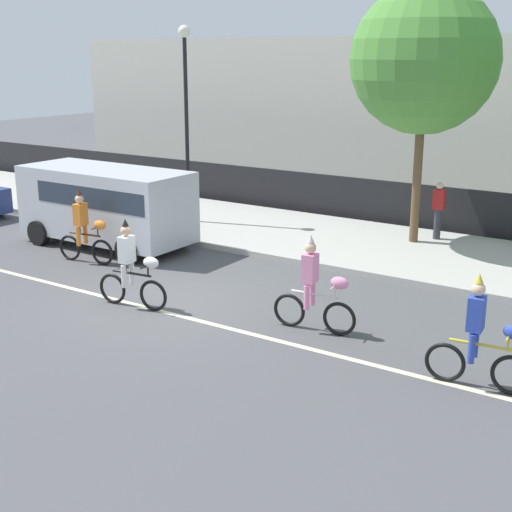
# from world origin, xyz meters

# --- Properties ---
(ground_plane) EXTENTS (80.00, 80.00, 0.00)m
(ground_plane) POSITION_xyz_m (0.00, 0.00, 0.00)
(ground_plane) COLOR #4C4C4F
(road_centre_line) EXTENTS (36.00, 0.14, 0.01)m
(road_centre_line) POSITION_xyz_m (0.00, -0.50, 0.00)
(road_centre_line) COLOR beige
(road_centre_line) RESTS_ON ground
(sidewalk_curb) EXTENTS (60.00, 5.00, 0.15)m
(sidewalk_curb) POSITION_xyz_m (0.00, 6.50, 0.07)
(sidewalk_curb) COLOR #ADAAA3
(sidewalk_curb) RESTS_ON ground
(fence_line) EXTENTS (40.00, 0.08, 1.40)m
(fence_line) POSITION_xyz_m (0.00, 9.40, 0.70)
(fence_line) COLOR black
(fence_line) RESTS_ON ground
(building_backdrop) EXTENTS (28.00, 8.00, 5.86)m
(building_backdrop) POSITION_xyz_m (-2.45, 18.00, 2.93)
(building_backdrop) COLOR beige
(building_backdrop) RESTS_ON ground
(parade_cyclist_orange) EXTENTS (1.71, 0.51, 1.92)m
(parade_cyclist_orange) POSITION_xyz_m (-3.61, 1.19, 0.84)
(parade_cyclist_orange) COLOR black
(parade_cyclist_orange) RESTS_ON ground
(parade_cyclist_zebra) EXTENTS (1.72, 0.51, 1.92)m
(parade_cyclist_zebra) POSITION_xyz_m (-0.28, -0.63, 0.84)
(parade_cyclist_zebra) COLOR black
(parade_cyclist_zebra) RESTS_ON ground
(parade_cyclist_pink) EXTENTS (1.72, 0.50, 1.92)m
(parade_cyclist_pink) POSITION_xyz_m (3.58, 0.33, 0.84)
(parade_cyclist_pink) COLOR black
(parade_cyclist_pink) RESTS_ON ground
(parade_cyclist_cobalt) EXTENTS (1.72, 0.50, 1.92)m
(parade_cyclist_cobalt) POSITION_xyz_m (6.97, -0.38, 0.84)
(parade_cyclist_cobalt) COLOR black
(parade_cyclist_cobalt) RESTS_ON ground
(parked_van_silver) EXTENTS (5.00, 2.22, 2.18)m
(parked_van_silver) POSITION_xyz_m (-4.28, 2.70, 1.28)
(parked_van_silver) COLOR silver
(parked_van_silver) RESTS_ON ground
(street_lamp_post) EXTENTS (0.36, 0.36, 5.86)m
(street_lamp_post) POSITION_xyz_m (-4.04, 5.91, 3.99)
(street_lamp_post) COLOR black
(street_lamp_post) RESTS_ON sidewalk_curb
(street_tree_near_lamp) EXTENTS (3.90, 3.90, 6.85)m
(street_tree_near_lamp) POSITION_xyz_m (2.79, 7.39, 5.04)
(street_tree_near_lamp) COLOR brown
(street_tree_near_lamp) RESTS_ON sidewalk_curb
(pedestrian_onlooker) EXTENTS (0.32, 0.20, 1.62)m
(pedestrian_onlooker) POSITION_xyz_m (3.22, 8.03, 1.01)
(pedestrian_onlooker) COLOR #33333D
(pedestrian_onlooker) RESTS_ON sidewalk_curb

